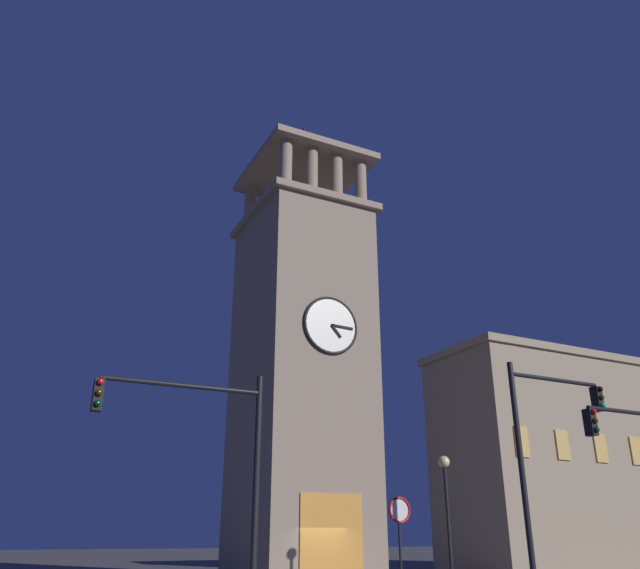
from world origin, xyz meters
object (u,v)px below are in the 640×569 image
Objects in this scene: clocktower at (301,373)px; no_horn_sign at (400,521)px; adjacent_wing_building at (576,461)px; street_lamp at (446,497)px; traffic_signal_near at (547,446)px; traffic_signal_mid at (207,451)px.

no_horn_sign is at bearing 77.56° from clocktower.
street_lamp is (20.32, 11.89, -3.42)m from adjacent_wing_building.
adjacent_wing_building is 2.96× the size of traffic_signal_near.
adjacent_wing_building is 3.33× the size of traffic_signal_mid.
street_lamp is 1.54× the size of no_horn_sign.
adjacent_wing_building is at bearing -175.96° from clocktower.
street_lamp is (-1.78, -7.08, -0.97)m from traffic_signal_near.
clocktower reaches higher than traffic_signal_near.
adjacent_wing_building is at bearing -149.67° from street_lamp.
clocktower reaches higher than adjacent_wing_building.
street_lamp is (-1.36, 10.36, -6.94)m from clocktower.
traffic_signal_mid is at bearing -11.91° from traffic_signal_near.
no_horn_sign is at bearing 31.73° from adjacent_wing_building.
traffic_signal_near is 1.12× the size of traffic_signal_mid.
traffic_signal_mid is at bearing 57.97° from clocktower.
traffic_signal_near is at bearing 40.63° from adjacent_wing_building.
traffic_signal_near is at bearing 168.09° from traffic_signal_mid.
adjacent_wing_building is 3.99× the size of street_lamp.
clocktower reaches higher than no_horn_sign.
no_horn_sign is (-6.65, -1.73, -1.49)m from traffic_signal_mid.
clocktower reaches higher than traffic_signal_mid.
street_lamp is at bearing -142.31° from no_horn_sign.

